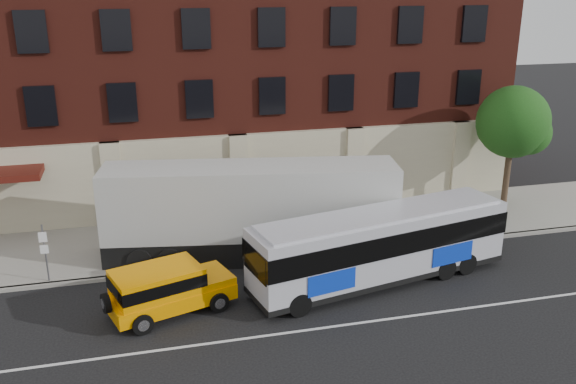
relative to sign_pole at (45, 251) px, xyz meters
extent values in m
plane|color=black|center=(8.50, -6.15, -1.45)|extent=(120.00, 120.00, 0.00)
cube|color=gray|center=(8.50, 2.85, -1.38)|extent=(60.00, 6.00, 0.15)
cube|color=gray|center=(8.50, -0.15, -1.38)|extent=(60.00, 0.25, 0.15)
cube|color=silver|center=(8.50, -5.65, -1.45)|extent=(60.00, 0.12, 0.01)
cube|color=#571C14|center=(8.50, 10.85, 6.20)|extent=(30.00, 10.00, 15.00)
cube|color=#BEB697|center=(8.50, 5.70, 0.70)|extent=(30.00, 0.35, 4.00)
cube|color=#BEB697|center=(2.50, 5.60, 0.70)|extent=(0.90, 0.55, 4.00)
cube|color=#BEB697|center=(8.50, 5.60, 0.70)|extent=(0.90, 0.55, 4.00)
cube|color=#BEB697|center=(14.50, 5.60, 0.70)|extent=(0.90, 0.55, 4.00)
cube|color=#BEB697|center=(20.50, 5.60, 0.70)|extent=(0.90, 0.55, 4.00)
cube|color=black|center=(-0.25, 5.77, 4.50)|extent=(1.30, 0.20, 1.80)
cube|color=black|center=(3.25, 5.77, 4.50)|extent=(1.30, 0.20, 1.80)
cube|color=black|center=(6.75, 5.77, 4.50)|extent=(1.30, 0.20, 1.80)
cube|color=black|center=(10.25, 5.77, 4.50)|extent=(1.30, 0.20, 1.80)
cube|color=black|center=(13.75, 5.77, 4.50)|extent=(1.30, 0.20, 1.80)
cube|color=black|center=(17.25, 5.77, 4.50)|extent=(1.30, 0.20, 1.80)
cube|color=black|center=(20.75, 5.77, 4.50)|extent=(1.30, 0.20, 1.80)
cube|color=black|center=(-0.25, 5.77, 7.70)|extent=(1.30, 0.20, 1.80)
cube|color=black|center=(3.25, 5.77, 7.70)|extent=(1.30, 0.20, 1.80)
cube|color=black|center=(6.75, 5.77, 7.70)|extent=(1.30, 0.20, 1.80)
cube|color=black|center=(10.25, 5.77, 7.70)|extent=(1.30, 0.20, 1.80)
cube|color=black|center=(13.75, 5.77, 7.70)|extent=(1.30, 0.20, 1.80)
cube|color=black|center=(17.25, 5.77, 7.70)|extent=(1.30, 0.20, 1.80)
cube|color=black|center=(20.75, 5.77, 7.70)|extent=(1.30, 0.20, 1.80)
cube|color=black|center=(-2.00, 5.63, 0.30)|extent=(2.60, 0.15, 2.80)
cube|color=black|center=(4.00, 5.63, 0.30)|extent=(2.60, 0.15, 2.80)
cube|color=black|center=(10.00, 5.63, 0.30)|extent=(2.60, 0.15, 2.80)
cube|color=black|center=(16.00, 5.63, 0.30)|extent=(2.60, 0.15, 2.80)
cylinder|color=slate|center=(0.00, 0.05, -0.20)|extent=(0.07, 0.07, 2.50)
cube|color=white|center=(0.00, -0.10, 0.60)|extent=(0.30, 0.03, 0.40)
cube|color=white|center=(0.00, -0.10, 0.10)|extent=(0.30, 0.03, 0.35)
cylinder|color=#39271C|center=(22.00, 3.35, 0.20)|extent=(0.32, 0.32, 3.00)
sphere|color=#194012|center=(22.00, 3.35, 3.10)|extent=(3.60, 3.60, 3.60)
sphere|color=#194012|center=(22.70, 2.95, 2.60)|extent=(2.20, 2.20, 2.20)
sphere|color=#194012|center=(21.40, 3.75, 2.70)|extent=(2.00, 2.00, 2.00)
cube|color=#B4B5BF|center=(12.56, -2.85, 0.11)|extent=(10.75, 4.33, 2.50)
cube|color=black|center=(12.56, -2.85, -1.06)|extent=(10.80, 4.38, 0.22)
cube|color=#B4B5BF|center=(12.56, -2.85, 1.40)|extent=(10.18, 3.96, 0.11)
cube|color=black|center=(12.56, -2.85, 0.52)|extent=(10.84, 4.41, 0.88)
cube|color=#0C2FBA|center=(10.05, -4.53, -0.35)|extent=(1.90, 0.43, 0.79)
cube|color=#0C2FBA|center=(14.91, -1.21, -0.35)|extent=(1.90, 0.43, 0.79)
cylinder|color=black|center=(8.82, -4.66, -1.01)|extent=(0.91, 0.44, 0.88)
cylinder|color=black|center=(8.41, -2.72, -1.01)|extent=(0.91, 0.44, 0.88)
cylinder|color=black|center=(15.17, -3.31, -1.01)|extent=(0.91, 0.44, 0.88)
cylinder|color=black|center=(14.76, -1.37, -1.01)|extent=(0.91, 0.44, 0.88)
cylinder|color=black|center=(16.20, -3.09, -1.01)|extent=(0.91, 0.44, 0.88)
cylinder|color=black|center=(15.79, -1.15, -1.01)|extent=(0.91, 0.44, 0.88)
cube|color=#FF9700|center=(4.50, -3.23, -0.86)|extent=(4.69, 3.05, 0.54)
cube|color=#FF9700|center=(4.03, -3.38, -0.14)|extent=(3.39, 2.60, 0.91)
cube|color=black|center=(4.03, -3.38, -0.09)|extent=(3.43, 2.65, 0.45)
cube|color=#FF9700|center=(5.92, -2.77, -0.45)|extent=(1.82, 2.05, 0.27)
cube|color=black|center=(6.59, -2.56, -0.82)|extent=(0.49, 1.40, 0.50)
cylinder|color=black|center=(2.30, -3.93, -0.45)|extent=(0.40, 0.72, 0.69)
cylinder|color=black|center=(6.11, -3.65, -1.09)|extent=(0.77, 0.46, 0.72)
cylinder|color=silver|center=(6.11, -3.65, -1.09)|extent=(0.46, 0.38, 0.40)
cylinder|color=black|center=(5.57, -1.95, -1.09)|extent=(0.77, 0.46, 0.72)
cylinder|color=silver|center=(5.57, -1.95, -1.09)|extent=(0.46, 0.38, 0.40)
cylinder|color=black|center=(3.43, -4.50, -1.09)|extent=(0.77, 0.46, 0.72)
cylinder|color=silver|center=(3.43, -4.50, -1.09)|extent=(0.46, 0.38, 0.40)
cylinder|color=black|center=(2.89, -2.81, -1.09)|extent=(0.77, 0.46, 0.72)
cylinder|color=silver|center=(2.89, -2.81, -1.09)|extent=(0.46, 0.38, 0.40)
cube|color=black|center=(8.16, 0.65, -0.90)|extent=(12.37, 4.50, 1.11)
cube|color=silver|center=(8.16, 0.65, 1.13)|extent=(12.38, 4.54, 2.93)
cylinder|color=black|center=(3.47, 0.30, -0.95)|extent=(1.04, 0.45, 1.01)
cylinder|color=black|center=(3.88, 2.59, -0.95)|extent=(1.04, 0.45, 1.01)
cylinder|color=black|center=(4.67, 0.09, -0.95)|extent=(1.04, 0.45, 1.01)
cylinder|color=black|center=(5.07, 2.38, -0.95)|extent=(1.04, 0.45, 1.01)
cylinder|color=black|center=(11.24, -1.07, -0.95)|extent=(1.04, 0.45, 1.01)
cylinder|color=black|center=(11.64, 1.22, -0.95)|extent=(1.04, 0.45, 1.01)
cylinder|color=black|center=(12.43, -1.28, -0.95)|extent=(1.04, 0.45, 1.01)
cylinder|color=black|center=(12.84, 1.01, -0.95)|extent=(1.04, 0.45, 1.01)
camera|label=1|loc=(3.70, -23.26, 9.79)|focal=38.66mm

